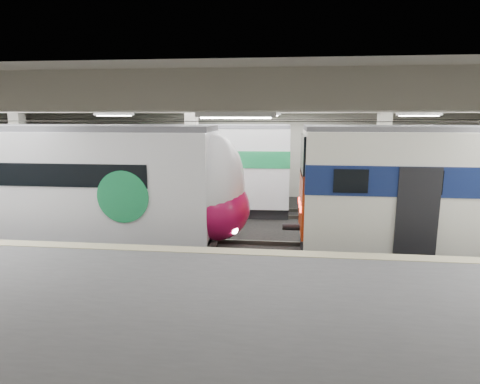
# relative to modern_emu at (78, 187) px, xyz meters

# --- Properties ---
(station_hall) EXTENTS (36.00, 24.00, 5.75)m
(station_hall) POSITION_rel_modern_emu_xyz_m (6.71, -1.74, 1.01)
(station_hall) COLOR black
(station_hall) RESTS_ON ground
(modern_emu) EXTENTS (14.17, 2.93, 4.55)m
(modern_emu) POSITION_rel_modern_emu_xyz_m (0.00, 0.00, 0.00)
(modern_emu) COLOR white
(modern_emu) RESTS_ON ground
(far_train) EXTENTS (13.98, 3.36, 4.44)m
(far_train) POSITION_rel_modern_emu_xyz_m (0.97, 5.50, 0.05)
(far_train) COLOR white
(far_train) RESTS_ON ground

